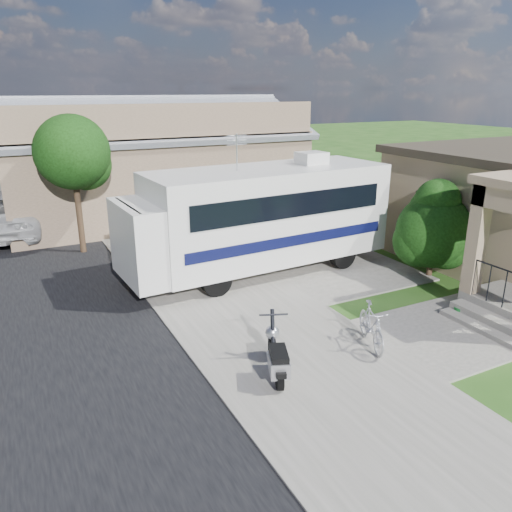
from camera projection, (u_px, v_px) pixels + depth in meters
name	position (u px, v px, depth m)	size (l,w,h in m)	color
ground	(327.00, 340.00, 11.09)	(120.00, 120.00, 0.00)	#1E4512
sidewalk_slab	(155.00, 234.00, 19.09)	(4.00, 80.00, 0.06)	slate
driveway_slab	(284.00, 267.00, 15.52)	(7.00, 6.00, 0.05)	slate
walk_slab	(459.00, 329.00, 11.53)	(4.00, 3.00, 0.05)	slate
warehouse	(149.00, 167.00, 22.24)	(12.50, 8.40, 5.04)	brown
street_tree_a	(76.00, 156.00, 16.09)	(2.44, 2.40, 4.58)	#322316
street_tree_b	(45.00, 130.00, 24.49)	(2.44, 2.40, 4.73)	#322316
street_tree_c	(32.00, 125.00, 32.17)	(2.44, 2.40, 4.42)	#322316
motorhome	(259.00, 215.00, 14.69)	(8.13, 2.98, 4.10)	silver
shrub	(434.00, 227.00, 14.47)	(2.37, 2.27, 2.91)	#322316
scooter	(277.00, 356.00, 9.47)	(0.87, 1.57, 1.07)	black
bicycle	(371.00, 328.00, 10.61)	(0.44, 1.55, 0.93)	#B0B1B8
pickup_truck	(6.00, 212.00, 19.01)	(2.78, 6.03, 1.67)	silver
garden_hose	(462.00, 312.00, 12.27)	(0.44, 0.44, 0.20)	#146725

